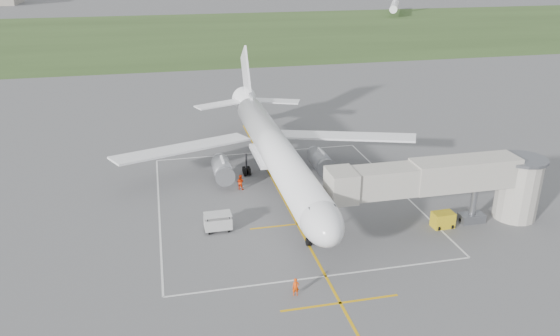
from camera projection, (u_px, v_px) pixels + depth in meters
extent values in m
plane|color=#525255|center=(277.00, 186.00, 65.93)|extent=(700.00, 700.00, 0.00)
cube|color=#31481F|center=(193.00, 34.00, 183.50)|extent=(700.00, 120.00, 0.02)
cube|color=#D89C0C|center=(286.00, 204.00, 61.40)|extent=(0.25, 60.00, 0.01)
cube|color=#D89C0C|center=(340.00, 303.00, 44.22)|extent=(10.00, 0.25, 0.01)
cube|color=#D89C0C|center=(297.00, 224.00, 56.88)|extent=(10.00, 0.25, 0.01)
cube|color=silver|center=(258.00, 153.00, 76.78)|extent=(28.00, 0.20, 0.01)
cube|color=silver|center=(326.00, 276.00, 47.83)|extent=(28.00, 0.20, 0.01)
cube|color=silver|center=(159.00, 212.00, 59.43)|extent=(0.20, 32.00, 0.01)
cube|color=silver|center=(398.00, 189.00, 65.18)|extent=(0.20, 32.00, 0.01)
cylinder|color=white|center=(276.00, 151.00, 64.24)|extent=(3.80, 36.00, 3.80)
ellipsoid|color=white|center=(320.00, 220.00, 47.96)|extent=(3.80, 7.22, 3.80)
cube|color=black|center=(324.00, 214.00, 46.76)|extent=(2.40, 1.60, 0.99)
cone|color=white|center=(247.00, 103.00, 82.63)|extent=(3.80, 6.00, 3.80)
cube|color=white|center=(344.00, 136.00, 72.14)|extent=(17.93, 11.24, 1.23)
cube|color=white|center=(184.00, 148.00, 67.83)|extent=(17.93, 11.24, 1.23)
cube|color=white|center=(271.00, 155.00, 67.54)|extent=(4.20, 8.00, 0.50)
cube|color=white|center=(246.00, 74.00, 81.66)|extent=(0.30, 7.89, 8.65)
cube|color=white|center=(249.00, 97.00, 80.79)|extent=(0.35, 5.00, 1.20)
cube|color=white|center=(275.00, 101.00, 83.15)|extent=(7.85, 5.03, 0.20)
cube|color=white|center=(220.00, 104.00, 81.42)|extent=(7.85, 5.03, 0.20)
cylinder|color=gray|center=(320.00, 160.00, 68.75)|extent=(2.30, 4.20, 2.30)
cube|color=white|center=(321.00, 155.00, 68.18)|extent=(0.25, 2.40, 1.20)
cylinder|color=gray|center=(222.00, 168.00, 66.20)|extent=(2.30, 4.20, 2.30)
cube|color=white|center=(222.00, 163.00, 65.63)|extent=(0.25, 2.40, 1.20)
cylinder|color=black|center=(309.00, 233.00, 52.32)|extent=(0.18, 0.18, 2.60)
cylinder|color=black|center=(308.00, 242.00, 52.64)|extent=(0.28, 0.80, 0.80)
cylinder|color=black|center=(310.00, 242.00, 52.68)|extent=(0.28, 0.80, 0.80)
cylinder|color=black|center=(291.00, 160.00, 70.07)|extent=(0.22, 0.22, 2.80)
cylinder|color=black|center=(289.00, 168.00, 70.04)|extent=(0.32, 0.96, 0.96)
cylinder|color=black|center=(294.00, 168.00, 70.15)|extent=(0.32, 0.96, 0.96)
cylinder|color=black|center=(288.00, 166.00, 70.67)|extent=(0.32, 0.96, 0.96)
cylinder|color=black|center=(292.00, 166.00, 70.79)|extent=(0.32, 0.96, 0.96)
cylinder|color=black|center=(246.00, 164.00, 68.88)|extent=(0.22, 0.22, 2.80)
cylinder|color=black|center=(245.00, 172.00, 68.85)|extent=(0.32, 0.96, 0.96)
cylinder|color=black|center=(249.00, 172.00, 68.96)|extent=(0.32, 0.96, 0.96)
cylinder|color=black|center=(244.00, 170.00, 69.48)|extent=(0.32, 0.96, 0.96)
cylinder|color=black|center=(248.00, 170.00, 69.59)|extent=(0.32, 0.96, 0.96)
cube|color=#A7A297|center=(384.00, 181.00, 53.21)|extent=(11.09, 2.90, 2.80)
cube|color=#A7A297|center=(464.00, 173.00, 54.96)|extent=(11.09, 3.10, 3.00)
cube|color=#A7A297|center=(341.00, 185.00, 52.32)|extent=(2.60, 3.40, 3.00)
cylinder|color=slate|center=(473.00, 204.00, 56.63)|extent=(0.70, 0.70, 4.20)
cube|color=slate|center=(471.00, 218.00, 57.24)|extent=(2.60, 1.40, 0.90)
cylinder|color=#A7A297|center=(518.00, 190.00, 57.24)|extent=(4.40, 4.40, 6.40)
cylinder|color=slate|center=(523.00, 159.00, 55.97)|extent=(5.00, 5.00, 0.30)
cylinder|color=black|center=(463.00, 220.00, 57.08)|extent=(0.70, 0.30, 0.70)
cylinder|color=black|center=(480.00, 218.00, 57.49)|extent=(0.70, 0.30, 0.70)
cube|color=gold|center=(443.00, 220.00, 56.04)|extent=(2.21, 1.48, 1.63)
cylinder|color=black|center=(439.00, 228.00, 55.54)|extent=(0.23, 0.48, 0.48)
cylinder|color=black|center=(452.00, 226.00, 55.89)|extent=(0.23, 0.48, 0.48)
cube|color=#BCBCBC|center=(218.00, 222.00, 55.23)|extent=(2.76, 1.69, 1.20)
cube|color=#BCBCBC|center=(218.00, 214.00, 54.88)|extent=(2.76, 1.69, 0.09)
cylinder|color=black|center=(208.00, 225.00, 54.31)|extent=(0.09, 0.09, 1.42)
cylinder|color=black|center=(230.00, 222.00, 54.80)|extent=(0.09, 0.09, 1.42)
cylinder|color=black|center=(206.00, 219.00, 55.49)|extent=(0.09, 0.09, 1.42)
cylinder|color=black|center=(228.00, 216.00, 55.98)|extent=(0.09, 0.09, 1.42)
cylinder|color=black|center=(209.00, 233.00, 54.73)|extent=(0.21, 0.44, 0.44)
cylinder|color=black|center=(229.00, 230.00, 55.17)|extent=(0.21, 0.44, 0.44)
cylinder|color=black|center=(208.00, 227.00, 55.81)|extent=(0.21, 0.44, 0.44)
cylinder|color=black|center=(227.00, 225.00, 56.25)|extent=(0.21, 0.44, 0.44)
imported|color=#DF3F07|center=(296.00, 287.00, 44.93)|extent=(0.61, 0.43, 1.57)
imported|color=red|center=(240.00, 182.00, 64.80)|extent=(1.13, 1.06, 1.86)
cylinder|color=white|center=(394.00, 6.00, 237.51)|extent=(16.66, 30.26, 3.20)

